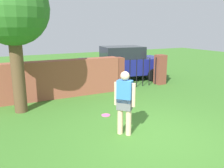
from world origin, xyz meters
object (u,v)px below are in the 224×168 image
(car, at_px, (122,63))
(person, at_px, (125,100))
(frisbee_pink, at_px, (106,115))
(tree, at_px, (12,11))

(car, bearing_deg, person, 69.03)
(person, distance_m, frisbee_pink, 1.66)
(person, height_order, frisbee_pink, person)
(frisbee_pink, bearing_deg, person, -96.21)
(frisbee_pink, bearing_deg, tree, 145.39)
(tree, distance_m, frisbee_pink, 4.15)
(tree, height_order, person, tree)
(person, distance_m, car, 6.48)
(car, bearing_deg, frisbee_pink, 63.03)
(frisbee_pink, bearing_deg, car, 54.92)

